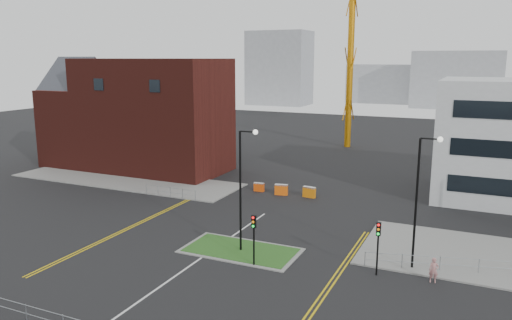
# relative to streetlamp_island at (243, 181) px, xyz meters

# --- Properties ---
(ground) EXTENTS (200.00, 200.00, 0.00)m
(ground) POSITION_rel_streetlamp_island_xyz_m (-2.22, -8.00, -5.41)
(ground) COLOR black
(ground) RESTS_ON ground
(pavement_left) EXTENTS (28.00, 8.00, 0.12)m
(pavement_left) POSITION_rel_streetlamp_island_xyz_m (-22.22, 14.00, -5.35)
(pavement_left) COLOR slate
(pavement_left) RESTS_ON ground
(island_kerb) EXTENTS (8.60, 4.60, 0.08)m
(island_kerb) POSITION_rel_streetlamp_island_xyz_m (-0.22, 0.00, -5.37)
(island_kerb) COLOR slate
(island_kerb) RESTS_ON ground
(grass_island) EXTENTS (8.00, 4.00, 0.12)m
(grass_island) POSITION_rel_streetlamp_island_xyz_m (-0.22, 0.00, -5.35)
(grass_island) COLOR #25521B
(grass_island) RESTS_ON ground
(brick_building) EXTENTS (24.20, 10.07, 14.24)m
(brick_building) POSITION_rel_streetlamp_island_xyz_m (-25.19, 20.00, 1.44)
(brick_building) COLOR #4A1812
(brick_building) RESTS_ON ground
(streetlamp_island) EXTENTS (1.46, 0.36, 9.18)m
(streetlamp_island) POSITION_rel_streetlamp_island_xyz_m (0.00, 0.00, 0.00)
(streetlamp_island) COLOR black
(streetlamp_island) RESTS_ON ground
(streetlamp_right_near) EXTENTS (1.46, 0.36, 9.18)m
(streetlamp_right_near) POSITION_rel_streetlamp_island_xyz_m (12.00, 2.00, 0.00)
(streetlamp_right_near) COLOR black
(streetlamp_right_near) RESTS_ON ground
(traffic_light_island) EXTENTS (0.28, 0.33, 3.65)m
(traffic_light_island) POSITION_rel_streetlamp_island_xyz_m (1.78, -2.02, -2.85)
(traffic_light_island) COLOR black
(traffic_light_island) RESTS_ON ground
(traffic_light_right) EXTENTS (0.28, 0.33, 3.65)m
(traffic_light_right) POSITION_rel_streetlamp_island_xyz_m (9.78, -0.02, -2.85)
(traffic_light_right) COLOR black
(traffic_light_right) RESTS_ON ground
(railing_left) EXTENTS (6.05, 0.05, 1.10)m
(railing_left) POSITION_rel_streetlamp_island_xyz_m (-13.22, 10.00, -4.67)
(railing_left) COLOR gray
(railing_left) RESTS_ON ground
(centre_line) EXTENTS (0.15, 30.00, 0.01)m
(centre_line) POSITION_rel_streetlamp_island_xyz_m (-2.22, -6.00, -5.41)
(centre_line) COLOR silver
(centre_line) RESTS_ON ground
(yellow_left_a) EXTENTS (0.12, 24.00, 0.01)m
(yellow_left_a) POSITION_rel_streetlamp_island_xyz_m (-11.22, 2.00, -5.41)
(yellow_left_a) COLOR gold
(yellow_left_a) RESTS_ON ground
(yellow_left_b) EXTENTS (0.12, 24.00, 0.01)m
(yellow_left_b) POSITION_rel_streetlamp_island_xyz_m (-10.92, 2.00, -5.41)
(yellow_left_b) COLOR gold
(yellow_left_b) RESTS_ON ground
(yellow_right_a) EXTENTS (0.12, 20.00, 0.01)m
(yellow_right_a) POSITION_rel_streetlamp_island_xyz_m (7.28, -2.00, -5.41)
(yellow_right_a) COLOR gold
(yellow_right_a) RESTS_ON ground
(yellow_right_b) EXTENTS (0.12, 20.00, 0.01)m
(yellow_right_b) POSITION_rel_streetlamp_island_xyz_m (7.58, -2.00, -5.41)
(yellow_right_b) COLOR gold
(yellow_right_b) RESTS_ON ground
(skyline_a) EXTENTS (18.00, 12.00, 22.00)m
(skyline_a) POSITION_rel_streetlamp_island_xyz_m (-42.22, 112.00, 5.59)
(skyline_a) COLOR gray
(skyline_a) RESTS_ON ground
(skyline_b) EXTENTS (24.00, 12.00, 16.00)m
(skyline_b) POSITION_rel_streetlamp_island_xyz_m (7.78, 122.00, 2.59)
(skyline_b) COLOR gray
(skyline_b) RESTS_ON ground
(skyline_d) EXTENTS (30.00, 12.00, 12.00)m
(skyline_d) POSITION_rel_streetlamp_island_xyz_m (-10.22, 132.00, 0.59)
(skyline_d) COLOR gray
(skyline_d) RESTS_ON ground
(pedestrian) EXTENTS (0.64, 0.47, 1.63)m
(pedestrian) POSITION_rel_streetlamp_island_xyz_m (13.29, 0.41, -4.60)
(pedestrian) COLOR tan
(pedestrian) RESTS_ON ground
(barrier_left) EXTENTS (1.40, 0.67, 1.13)m
(barrier_left) POSITION_rel_streetlamp_island_xyz_m (-3.22, 15.67, -4.80)
(barrier_left) COLOR #F15B0D
(barrier_left) RESTS_ON ground
(barrier_mid) EXTENTS (1.13, 0.42, 0.94)m
(barrier_mid) POSITION_rel_streetlamp_island_xyz_m (-5.92, 16.00, -4.90)
(barrier_mid) COLOR #DA480C
(barrier_mid) RESTS_ON ground
(barrier_right) EXTENTS (1.37, 0.63, 1.11)m
(barrier_right) POSITION_rel_streetlamp_island_xyz_m (-0.26, 16.00, -4.81)
(barrier_right) COLOR orange
(barrier_right) RESTS_ON ground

